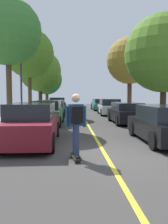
{
  "coord_description": "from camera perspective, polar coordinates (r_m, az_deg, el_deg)",
  "views": [
    {
      "loc": [
        -1.04,
        -7.09,
        1.8
      ],
      "look_at": [
        -0.27,
        6.61,
        0.81
      ],
      "focal_mm": 38.58,
      "sensor_mm": 36.0,
      "label": 1
    }
  ],
  "objects": [
    {
      "name": "skateboarder",
      "position": [
        6.56,
        -1.9,
        -2.15
      ],
      "size": [
        0.59,
        0.71,
        1.72
      ],
      "color": "black",
      "rests_on": "skateboard"
    },
    {
      "name": "parked_car_left_nearest",
      "position": [
        9.04,
        -12.31,
        -2.86
      ],
      "size": [
        1.87,
        4.36,
        1.49
      ],
      "color": "maroon",
      "rests_on": "ground"
    },
    {
      "name": "ground",
      "position": [
        7.39,
        5.04,
        -9.98
      ],
      "size": [
        80.0,
        80.0,
        0.0
      ],
      "primitive_type": "plane",
      "color": "#3D3A38"
    },
    {
      "name": "street_tree_left_near",
      "position": [
        20.95,
        -12.83,
        13.42
      ],
      "size": [
        4.06,
        4.06,
        7.12
      ],
      "color": "#4C3823",
      "rests_on": "sidewalk_left"
    },
    {
      "name": "parked_car_right_near",
      "position": [
        15.3,
        10.05,
        -0.25
      ],
      "size": [
        1.87,
        4.08,
        1.31
      ],
      "color": "black",
      "rests_on": "ground"
    },
    {
      "name": "parked_car_right_far",
      "position": [
        21.67,
        6.1,
        1.14
      ],
      "size": [
        1.98,
        4.2,
        1.42
      ],
      "color": "#B7B7BC",
      "rests_on": "ground"
    },
    {
      "name": "fire_hydrant",
      "position": [
        13.36,
        -15.87,
        -1.68
      ],
      "size": [
        0.2,
        0.2,
        0.7
      ],
      "color": "#B2140F",
      "rests_on": "sidewalk_left"
    },
    {
      "name": "street_tree_right_nearest",
      "position": [
        15.16,
        18.46,
        13.07
      ],
      "size": [
        4.6,
        4.6,
        6.38
      ],
      "color": "#3D2D1E",
      "rests_on": "sidewalk_right"
    },
    {
      "name": "streetlamp",
      "position": [
        16.22,
        -14.72,
        9.65
      ],
      "size": [
        0.36,
        0.24,
        5.71
      ],
      "color": "#38383D",
      "rests_on": "sidewalk_left"
    },
    {
      "name": "parked_car_left_far",
      "position": [
        20.53,
        -7.21,
        0.95
      ],
      "size": [
        1.96,
        4.52,
        1.34
      ],
      "color": "#1E5B33",
      "rests_on": "ground"
    },
    {
      "name": "street_tree_right_near",
      "position": [
        22.94,
        10.83,
        11.85
      ],
      "size": [
        4.3,
        4.3,
        6.95
      ],
      "color": "#4C3823",
      "rests_on": "sidewalk_right"
    },
    {
      "name": "street_tree_left_farthest",
      "position": [
        35.22,
        -8.81,
        7.64
      ],
      "size": [
        4.36,
        4.36,
        6.04
      ],
      "color": "#4C3823",
      "rests_on": "sidewalk_left"
    },
    {
      "name": "street_tree_left_nearest",
      "position": [
        14.39,
        -17.59,
        17.64
      ],
      "size": [
        3.66,
        3.66,
        6.92
      ],
      "color": "#4C3823",
      "rests_on": "sidewalk_left"
    },
    {
      "name": "parked_car_right_nearest",
      "position": [
        9.6,
        18.27,
        -2.79
      ],
      "size": [
        1.82,
        4.13,
        1.39
      ],
      "color": "black",
      "rests_on": "ground"
    },
    {
      "name": "center_line",
      "position": [
        11.28,
        2.12,
        -5.04
      ],
      "size": [
        0.12,
        39.2,
        0.01
      ],
      "primitive_type": "cube",
      "color": "gold",
      "rests_on": "ground"
    },
    {
      "name": "parked_car_left_farthest",
      "position": [
        26.98,
        -6.26,
        1.82
      ],
      "size": [
        1.86,
        4.09,
        1.48
      ],
      "color": "black",
      "rests_on": "ground"
    },
    {
      "name": "skateboard",
      "position": [
        6.78,
        -1.93,
        -10.52
      ],
      "size": [
        0.33,
        0.86,
        0.1
      ],
      "color": "black",
      "rests_on": "ground"
    },
    {
      "name": "street_tree_left_far",
      "position": [
        27.72,
        -10.37,
        9.59
      ],
      "size": [
        4.68,
        4.68,
        6.69
      ],
      "color": "#3D2D1E",
      "rests_on": "sidewalk_left"
    },
    {
      "name": "parked_car_left_near",
      "position": [
        14.68,
        -8.79,
        -0.21
      ],
      "size": [
        1.97,
        4.24,
        1.44
      ],
      "color": "#1E5B33",
      "rests_on": "ground"
    },
    {
      "name": "parked_car_right_farthest",
      "position": [
        28.15,
        3.94,
        1.8
      ],
      "size": [
        1.97,
        4.46,
        1.32
      ],
      "color": "#196066",
      "rests_on": "ground"
    }
  ]
}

